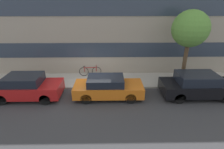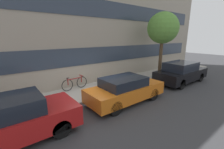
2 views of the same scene
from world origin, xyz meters
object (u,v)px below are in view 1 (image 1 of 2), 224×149
Objects in this scene: parked_car_red at (27,87)px; street_tree at (190,29)px; bicycle at (90,71)px; parked_car_orange at (108,87)px; fire_hydrant at (25,80)px; parked_car_black at (198,85)px.

parked_car_red is 0.81× the size of street_tree.
street_tree is at bearing -16.74° from bicycle.
street_tree is at bearing 17.10° from parked_car_orange.
parked_car_red is at bearing -60.91° from fire_hydrant.
parked_car_black is 2.65× the size of bicycle.
fire_hydrant is at bearing -179.96° from street_tree.
street_tree is (6.45, -1.44, 3.30)m from bicycle.
bicycle is (4.31, 1.45, 0.06)m from fire_hydrant.
bicycle is at bearing 156.02° from parked_car_black.
parked_car_red is 4.58m from bicycle.
street_tree is (9.89, 1.57, 3.09)m from parked_car_red.
parked_car_red is at bearing -142.92° from bicycle.
parked_car_orange reaches higher than bicycle.
fire_hydrant is at bearing -165.51° from bicycle.
bicycle reaches higher than fire_hydrant.
parked_car_black reaches higher than parked_car_orange.
fire_hydrant is at bearing 164.56° from parked_car_orange.
parked_car_orange is 5.43m from parked_car_black.
parked_car_orange is at bearing -70.06° from bicycle.
parked_car_black is (5.43, 0.00, 0.07)m from parked_car_orange.
parked_car_orange is at bearing 0.00° from parked_car_red.
parked_car_orange is at bearing -162.90° from street_tree.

